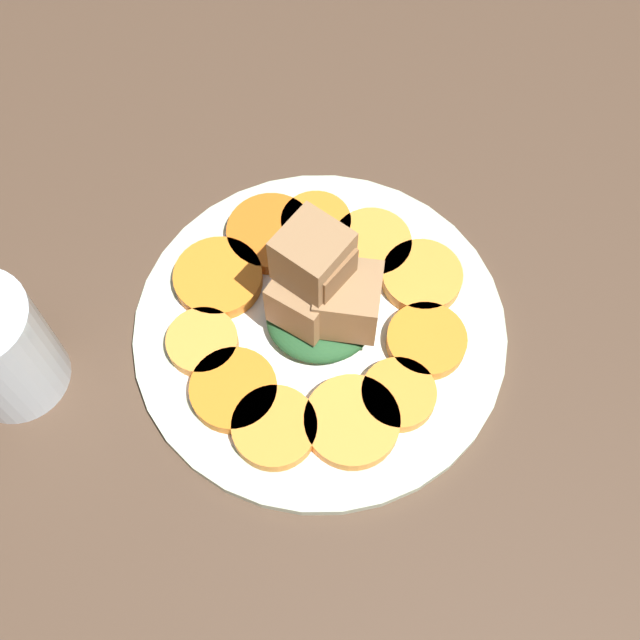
% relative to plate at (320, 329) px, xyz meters
% --- Properties ---
extents(table_slab, '(1.20, 1.20, 0.02)m').
position_rel_plate_xyz_m(table_slab, '(0.00, 0.00, -0.02)').
color(table_slab, '#4C3828').
rests_on(table_slab, ground).
extents(plate, '(0.30, 0.30, 0.01)m').
position_rel_plate_xyz_m(plate, '(0.00, 0.00, 0.00)').
color(plate, beige).
rests_on(plate, table_slab).
extents(carrot_slice_0, '(0.06, 0.06, 0.01)m').
position_rel_plate_xyz_m(carrot_slice_0, '(-0.07, 0.06, 0.01)').
color(carrot_slice_0, orange).
rests_on(carrot_slice_0, plate).
extents(carrot_slice_1, '(0.06, 0.06, 0.01)m').
position_rel_plate_xyz_m(carrot_slice_1, '(-0.08, 0.01, 0.01)').
color(carrot_slice_1, orange).
rests_on(carrot_slice_1, plate).
extents(carrot_slice_2, '(0.07, 0.07, 0.01)m').
position_rel_plate_xyz_m(carrot_slice_2, '(-0.08, -0.05, 0.01)').
color(carrot_slice_2, orange).
rests_on(carrot_slice_2, plate).
extents(carrot_slice_3, '(0.07, 0.07, 0.01)m').
position_rel_plate_xyz_m(carrot_slice_3, '(-0.04, -0.08, 0.01)').
color(carrot_slice_3, orange).
rests_on(carrot_slice_3, plate).
extents(carrot_slice_4, '(0.06, 0.06, 0.01)m').
position_rel_plate_xyz_m(carrot_slice_4, '(0.01, -0.09, 0.01)').
color(carrot_slice_4, orange).
rests_on(carrot_slice_4, plate).
extents(carrot_slice_5, '(0.07, 0.07, 0.01)m').
position_rel_plate_xyz_m(carrot_slice_5, '(0.05, -0.08, 0.01)').
color(carrot_slice_5, orange).
rests_on(carrot_slice_5, plate).
extents(carrot_slice_6, '(0.07, 0.07, 0.01)m').
position_rel_plate_xyz_m(carrot_slice_6, '(0.09, -0.03, 0.01)').
color(carrot_slice_6, orange).
rests_on(carrot_slice_6, plate).
extents(carrot_slice_7, '(0.06, 0.06, 0.01)m').
position_rel_plate_xyz_m(carrot_slice_7, '(0.09, 0.03, 0.01)').
color(carrot_slice_7, '#F99439').
rests_on(carrot_slice_7, plate).
extents(carrot_slice_8, '(0.07, 0.07, 0.01)m').
position_rel_plate_xyz_m(carrot_slice_8, '(0.06, 0.06, 0.01)').
color(carrot_slice_8, orange).
rests_on(carrot_slice_8, plate).
extents(carrot_slice_9, '(0.06, 0.06, 0.01)m').
position_rel_plate_xyz_m(carrot_slice_9, '(0.03, 0.09, 0.01)').
color(carrot_slice_9, orange).
rests_on(carrot_slice_9, plate).
extents(carrot_slice_10, '(0.07, 0.07, 0.01)m').
position_rel_plate_xyz_m(carrot_slice_10, '(-0.03, 0.08, 0.01)').
color(carrot_slice_10, orange).
rests_on(carrot_slice_10, plate).
extents(center_pile, '(0.09, 0.08, 0.11)m').
position_rel_plate_xyz_m(center_pile, '(-0.00, -0.00, 0.05)').
color(center_pile, '#235128').
rests_on(center_pile, plate).
extents(fork, '(0.17, 0.05, 0.00)m').
position_rel_plate_xyz_m(fork, '(-0.02, -0.08, 0.01)').
color(fork, silver).
rests_on(fork, plate).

